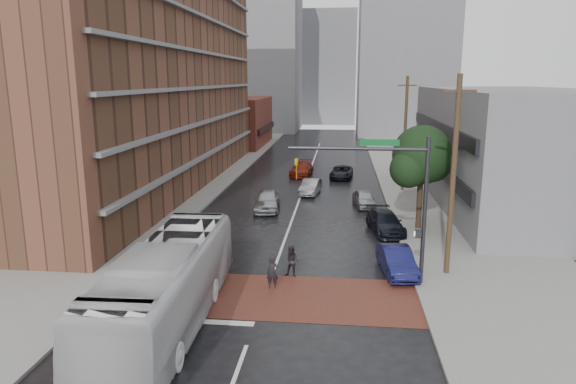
% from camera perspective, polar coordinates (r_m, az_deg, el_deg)
% --- Properties ---
extents(ground, '(160.00, 160.00, 0.00)m').
position_cam_1_polar(ground, '(23.60, -2.81, -11.96)').
color(ground, black).
rests_on(ground, ground).
extents(crosswalk, '(14.00, 5.00, 0.02)m').
position_cam_1_polar(crosswalk, '(24.04, -2.63, -11.45)').
color(crosswalk, brown).
rests_on(crosswalk, ground).
extents(sidewalk_west, '(9.00, 90.00, 0.15)m').
position_cam_1_polar(sidewalk_west, '(49.51, -11.60, 0.95)').
color(sidewalk_west, gray).
rests_on(sidewalk_west, ground).
extents(sidewalk_east, '(9.00, 90.00, 0.15)m').
position_cam_1_polar(sidewalk_east, '(47.92, 15.65, 0.36)').
color(sidewalk_east, gray).
rests_on(sidewalk_east, ground).
extents(apartment_block, '(10.00, 44.00, 28.00)m').
position_cam_1_polar(apartment_block, '(48.63, -15.65, 17.05)').
color(apartment_block, brown).
rests_on(apartment_block, ground).
extents(storefront_west, '(8.00, 16.00, 7.00)m').
position_cam_1_polar(storefront_west, '(77.03, -5.57, 7.77)').
color(storefront_west, maroon).
rests_on(storefront_west, ground).
extents(building_east, '(11.00, 26.00, 9.00)m').
position_cam_1_polar(building_east, '(43.58, 23.57, 4.51)').
color(building_east, gray).
rests_on(building_east, ground).
extents(distant_tower_west, '(18.00, 16.00, 32.00)m').
position_cam_1_polar(distant_tower_west, '(100.92, -4.07, 16.00)').
color(distant_tower_west, gray).
rests_on(distant_tower_west, ground).
extents(distant_tower_east, '(16.00, 14.00, 36.00)m').
position_cam_1_polar(distant_tower_east, '(94.18, 13.06, 17.20)').
color(distant_tower_east, gray).
rests_on(distant_tower_east, ground).
extents(distant_tower_center, '(12.00, 10.00, 24.00)m').
position_cam_1_polar(distant_tower_center, '(116.29, 4.47, 13.55)').
color(distant_tower_center, gray).
rests_on(distant_tower_center, ground).
extents(street_tree, '(4.20, 4.10, 6.90)m').
position_cam_1_polar(street_tree, '(34.02, 14.67, 3.58)').
color(street_tree, '#332319').
rests_on(street_tree, ground).
extents(signal_mast, '(6.50, 0.30, 7.20)m').
position_cam_1_polar(signal_mast, '(24.37, 11.71, 0.32)').
color(signal_mast, '#2D2D33').
rests_on(signal_mast, ground).
extents(utility_pole_near, '(1.60, 0.26, 10.00)m').
position_cam_1_polar(utility_pole_near, '(26.21, 17.87, 1.72)').
color(utility_pole_near, '#473321').
rests_on(utility_pole_near, ground).
extents(utility_pole_far, '(1.60, 0.26, 10.00)m').
position_cam_1_polar(utility_pole_far, '(45.78, 12.87, 6.38)').
color(utility_pole_far, '#473321').
rests_on(utility_pole_far, ground).
extents(transit_bus, '(3.20, 12.35, 3.42)m').
position_cam_1_polar(transit_bus, '(21.28, -13.28, -10.09)').
color(transit_bus, silver).
rests_on(transit_bus, ground).
extents(pedestrian_a, '(0.60, 0.43, 1.55)m').
position_cam_1_polar(pedestrian_a, '(24.58, -1.74, -8.96)').
color(pedestrian_a, black).
rests_on(pedestrian_a, ground).
extents(pedestrian_b, '(0.89, 0.76, 1.60)m').
position_cam_1_polar(pedestrian_b, '(25.93, 0.43, -7.73)').
color(pedestrian_b, '#262126').
rests_on(pedestrian_b, ground).
extents(car_travel_a, '(2.18, 4.70, 1.56)m').
position_cam_1_polar(car_travel_a, '(38.81, -2.35, -0.90)').
color(car_travel_a, '#9FA3A6').
rests_on(car_travel_a, ground).
extents(car_travel_b, '(1.88, 4.06, 1.29)m').
position_cam_1_polar(car_travel_b, '(44.21, 2.52, 0.57)').
color(car_travel_b, '#A5A8AD').
rests_on(car_travel_b, ground).
extents(car_travel_c, '(2.38, 4.94, 1.39)m').
position_cam_1_polar(car_travel_c, '(52.70, 1.52, 2.58)').
color(car_travel_c, '#66150B').
rests_on(car_travel_c, ground).
extents(suv_travel, '(2.47, 4.63, 1.24)m').
position_cam_1_polar(suv_travel, '(51.53, 5.96, 2.20)').
color(suv_travel, black).
rests_on(suv_travel, ground).
extents(car_parked_near, '(1.94, 4.25, 1.35)m').
position_cam_1_polar(car_parked_near, '(26.96, 11.99, -7.49)').
color(car_parked_near, '#15174B').
rests_on(car_parked_near, ground).
extents(car_parked_mid, '(2.61, 4.83, 1.33)m').
position_cam_1_polar(car_parked_mid, '(33.83, 10.77, -3.34)').
color(car_parked_mid, black).
rests_on(car_parked_mid, ground).
extents(car_parked_far, '(1.98, 3.85, 1.25)m').
position_cam_1_polar(car_parked_far, '(40.36, 8.45, -0.73)').
color(car_parked_far, '#9EA0A6').
rests_on(car_parked_far, ground).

